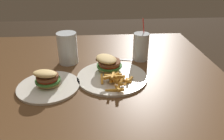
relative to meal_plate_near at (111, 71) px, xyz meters
name	(u,v)px	position (x,y,z in m)	size (l,w,h in m)	color
dining_table	(85,106)	(-0.07, 0.12, -0.13)	(1.28, 1.28, 0.76)	brown
meal_plate_near	(111,71)	(0.00, 0.00, 0.00)	(0.31, 0.30, 0.09)	silver
beer_glass	(68,49)	(0.15, 0.20, 0.05)	(0.10, 0.10, 0.15)	silver
juice_glass	(141,47)	(0.16, -0.16, 0.04)	(0.08, 0.08, 0.21)	silver
spoon	(103,57)	(0.19, 0.03, -0.01)	(0.07, 0.19, 0.02)	silver
meal_plate_far	(48,82)	(-0.08, 0.26, 0.00)	(0.25, 0.25, 0.09)	silver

